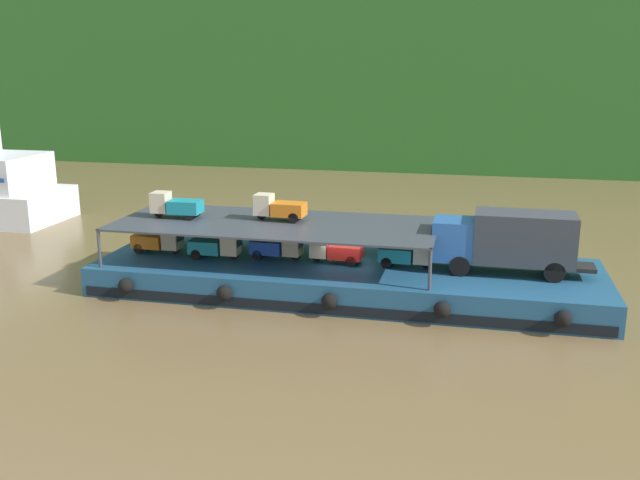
{
  "coord_description": "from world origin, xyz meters",
  "views": [
    {
      "loc": [
        6.47,
        -34.4,
        11.77
      ],
      "look_at": [
        -1.39,
        0.0,
        2.7
      ],
      "focal_mm": 39.29,
      "sensor_mm": 36.0,
      "label": 1
    }
  ],
  "objects_px": {
    "mini_truck_upper_stern": "(175,205)",
    "mini_truck_upper_mid": "(279,208)",
    "cargo_barge": "(346,278)",
    "mini_truck_lower_stern": "(159,240)",
    "covered_lorry": "(507,240)",
    "mini_truck_lower_aft": "(216,246)",
    "mini_truck_lower_fore": "(335,250)",
    "mini_truck_lower_mid": "(278,246)",
    "mini_truck_lower_bow": "(407,254)"
  },
  "relations": [
    {
      "from": "mini_truck_upper_stern",
      "to": "mini_truck_upper_mid",
      "type": "bearing_deg",
      "value": 6.33
    },
    {
      "from": "cargo_barge",
      "to": "mini_truck_lower_stern",
      "type": "xyz_separation_m",
      "value": [
        -10.47,
        -0.05,
        1.44
      ]
    },
    {
      "from": "mini_truck_lower_stern",
      "to": "covered_lorry",
      "type": "bearing_deg",
      "value": 0.77
    },
    {
      "from": "mini_truck_upper_mid",
      "to": "cargo_barge",
      "type": "bearing_deg",
      "value": -9.77
    },
    {
      "from": "covered_lorry",
      "to": "mini_truck_lower_aft",
      "type": "xyz_separation_m",
      "value": [
        -15.01,
        -0.64,
        -1.0
      ]
    },
    {
      "from": "mini_truck_lower_fore",
      "to": "mini_truck_lower_mid",
      "type": "bearing_deg",
      "value": 179.2
    },
    {
      "from": "mini_truck_lower_fore",
      "to": "mini_truck_upper_stern",
      "type": "distance_m",
      "value": 9.04
    },
    {
      "from": "mini_truck_lower_fore",
      "to": "mini_truck_upper_stern",
      "type": "height_order",
      "value": "mini_truck_upper_stern"
    },
    {
      "from": "mini_truck_lower_fore",
      "to": "mini_truck_upper_stern",
      "type": "bearing_deg",
      "value": -179.29
    },
    {
      "from": "covered_lorry",
      "to": "mini_truck_lower_bow",
      "type": "height_order",
      "value": "covered_lorry"
    },
    {
      "from": "mini_truck_lower_aft",
      "to": "mini_truck_lower_bow",
      "type": "xyz_separation_m",
      "value": [
        10.09,
        0.67,
        0.0
      ]
    },
    {
      "from": "cargo_barge",
      "to": "mini_truck_lower_mid",
      "type": "height_order",
      "value": "mini_truck_lower_mid"
    },
    {
      "from": "mini_truck_lower_stern",
      "to": "mini_truck_upper_stern",
      "type": "height_order",
      "value": "mini_truck_upper_stern"
    },
    {
      "from": "mini_truck_lower_stern",
      "to": "mini_truck_lower_aft",
      "type": "relative_size",
      "value": 1.01
    },
    {
      "from": "mini_truck_lower_fore",
      "to": "covered_lorry",
      "type": "bearing_deg",
      "value": 0.4
    },
    {
      "from": "mini_truck_lower_stern",
      "to": "mini_truck_lower_fore",
      "type": "height_order",
      "value": "same"
    },
    {
      "from": "mini_truck_lower_aft",
      "to": "mini_truck_lower_fore",
      "type": "distance_m",
      "value": 6.39
    },
    {
      "from": "mini_truck_lower_bow",
      "to": "mini_truck_lower_mid",
      "type": "bearing_deg",
      "value": -179.58
    },
    {
      "from": "covered_lorry",
      "to": "mini_truck_lower_stern",
      "type": "relative_size",
      "value": 2.84
    },
    {
      "from": "covered_lorry",
      "to": "mini_truck_lower_mid",
      "type": "xyz_separation_m",
      "value": [
        -11.78,
        -0.02,
        -1.0
      ]
    },
    {
      "from": "cargo_barge",
      "to": "mini_truck_lower_aft",
      "type": "xyz_separation_m",
      "value": [
        -6.96,
        -0.44,
        1.44
      ]
    },
    {
      "from": "mini_truck_lower_mid",
      "to": "mini_truck_lower_fore",
      "type": "distance_m",
      "value": 3.14
    },
    {
      "from": "mini_truck_lower_aft",
      "to": "mini_truck_upper_stern",
      "type": "xyz_separation_m",
      "value": [
        -2.45,
        0.47,
        2.0
      ]
    },
    {
      "from": "mini_truck_lower_aft",
      "to": "mini_truck_upper_mid",
      "type": "distance_m",
      "value": 3.91
    },
    {
      "from": "cargo_barge",
      "to": "mini_truck_lower_aft",
      "type": "height_order",
      "value": "mini_truck_lower_aft"
    },
    {
      "from": "mini_truck_lower_aft",
      "to": "mini_truck_lower_mid",
      "type": "bearing_deg",
      "value": 10.89
    },
    {
      "from": "cargo_barge",
      "to": "mini_truck_upper_stern",
      "type": "bearing_deg",
      "value": 179.84
    },
    {
      "from": "mini_truck_lower_mid",
      "to": "mini_truck_lower_bow",
      "type": "distance_m",
      "value": 6.86
    },
    {
      "from": "cargo_barge",
      "to": "mini_truck_lower_aft",
      "type": "distance_m",
      "value": 7.12
    },
    {
      "from": "mini_truck_lower_stern",
      "to": "mini_truck_lower_bow",
      "type": "xyz_separation_m",
      "value": [
        13.6,
        0.28,
        0.0
      ]
    },
    {
      "from": "covered_lorry",
      "to": "mini_truck_upper_mid",
      "type": "distance_m",
      "value": 11.88
    },
    {
      "from": "mini_truck_lower_stern",
      "to": "mini_truck_lower_aft",
      "type": "height_order",
      "value": "same"
    },
    {
      "from": "covered_lorry",
      "to": "mini_truck_lower_aft",
      "type": "relative_size",
      "value": 2.87
    },
    {
      "from": "mini_truck_lower_aft",
      "to": "mini_truck_lower_fore",
      "type": "height_order",
      "value": "same"
    },
    {
      "from": "cargo_barge",
      "to": "covered_lorry",
      "type": "height_order",
      "value": "covered_lorry"
    },
    {
      "from": "cargo_barge",
      "to": "mini_truck_upper_stern",
      "type": "height_order",
      "value": "mini_truck_upper_stern"
    },
    {
      "from": "mini_truck_lower_aft",
      "to": "mini_truck_lower_mid",
      "type": "relative_size",
      "value": 0.98
    },
    {
      "from": "mini_truck_lower_fore",
      "to": "mini_truck_upper_mid",
      "type": "distance_m",
      "value": 3.8
    },
    {
      "from": "mini_truck_upper_stern",
      "to": "mini_truck_lower_fore",
      "type": "bearing_deg",
      "value": 0.71
    },
    {
      "from": "mini_truck_lower_aft",
      "to": "mini_truck_lower_bow",
      "type": "relative_size",
      "value": 0.99
    },
    {
      "from": "mini_truck_lower_mid",
      "to": "mini_truck_upper_mid",
      "type": "distance_m",
      "value": 2.06
    },
    {
      "from": "mini_truck_lower_stern",
      "to": "mini_truck_upper_stern",
      "type": "relative_size",
      "value": 1.0
    },
    {
      "from": "mini_truck_lower_aft",
      "to": "mini_truck_lower_mid",
      "type": "xyz_separation_m",
      "value": [
        3.23,
        0.62,
        0.0
      ]
    },
    {
      "from": "mini_truck_lower_fore",
      "to": "cargo_barge",
      "type": "bearing_deg",
      "value": -12.9
    },
    {
      "from": "mini_truck_lower_mid",
      "to": "mini_truck_lower_aft",
      "type": "bearing_deg",
      "value": -169.11
    },
    {
      "from": "mini_truck_lower_mid",
      "to": "mini_truck_upper_mid",
      "type": "xyz_separation_m",
      "value": [
        -0.05,
        0.47,
        2.0
      ]
    },
    {
      "from": "mini_truck_upper_stern",
      "to": "mini_truck_lower_bow",
      "type": "bearing_deg",
      "value": 0.93
    },
    {
      "from": "mini_truck_lower_aft",
      "to": "mini_truck_upper_stern",
      "type": "relative_size",
      "value": 0.99
    },
    {
      "from": "mini_truck_lower_stern",
      "to": "mini_truck_upper_mid",
      "type": "xyz_separation_m",
      "value": [
        6.69,
        0.7,
        2.0
      ]
    },
    {
      "from": "mini_truck_lower_bow",
      "to": "mini_truck_upper_mid",
      "type": "height_order",
      "value": "mini_truck_upper_mid"
    }
  ]
}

